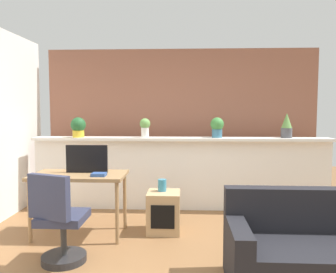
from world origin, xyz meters
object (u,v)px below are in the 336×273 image
at_px(potted_plant_1, 145,127).
at_px(potted_plant_3, 287,126).
at_px(vase_on_shelf, 162,185).
at_px(potted_plant_0, 78,127).
at_px(office_chair, 59,225).
at_px(tv_monitor, 87,159).
at_px(couch, 320,255).
at_px(book_on_desk, 99,174).
at_px(potted_plant_2, 217,127).
at_px(side_cube_shelf, 164,212).
at_px(desk, 79,181).

distance_m(potted_plant_1, potted_plant_3, 2.09).
xyz_separation_m(potted_plant_1, vase_on_shelf, (0.31, -0.89, -0.68)).
bearing_deg(potted_plant_0, potted_plant_3, 0.96).
distance_m(office_chair, vase_on_shelf, 1.36).
distance_m(potted_plant_1, tv_monitor, 1.22).
relative_size(office_chair, couch, 0.58).
bearing_deg(office_chair, potted_plant_0, 101.50).
bearing_deg(book_on_desk, office_chair, -110.34).
xyz_separation_m(tv_monitor, vase_on_shelf, (0.90, 0.12, -0.34)).
bearing_deg(couch, potted_plant_2, 106.67).
height_order(side_cube_shelf, book_on_desk, book_on_desk).
bearing_deg(tv_monitor, potted_plant_3, 21.38).
height_order(potted_plant_0, potted_plant_3, potted_plant_3).
bearing_deg(potted_plant_1, tv_monitor, -120.19).
relative_size(potted_plant_3, tv_monitor, 0.73).
relative_size(potted_plant_3, side_cube_shelf, 0.73).
bearing_deg(potted_plant_1, potted_plant_3, 0.95).
bearing_deg(office_chair, potted_plant_3, 34.88).
bearing_deg(desk, potted_plant_1, 58.78).
height_order(potted_plant_0, side_cube_shelf, potted_plant_0).
relative_size(potted_plant_0, side_cube_shelf, 0.60).
bearing_deg(potted_plant_3, vase_on_shelf, -152.45).
height_order(book_on_desk, couch, couch).
xyz_separation_m(vase_on_shelf, book_on_desk, (-0.71, -0.34, 0.19)).
height_order(desk, vase_on_shelf, desk).
xyz_separation_m(potted_plant_2, office_chair, (-1.70, -1.89, -0.87)).
relative_size(potted_plant_0, potted_plant_3, 0.82).
bearing_deg(book_on_desk, potted_plant_0, 116.73).
distance_m(potted_plant_3, side_cube_shelf, 2.26).
distance_m(desk, couch, 2.66).
bearing_deg(book_on_desk, side_cube_shelf, 21.48).
relative_size(potted_plant_0, tv_monitor, 0.60).
relative_size(potted_plant_1, potted_plant_2, 0.96).
height_order(tv_monitor, office_chair, tv_monitor).
bearing_deg(vase_on_shelf, potted_plant_1, 109.29).
xyz_separation_m(potted_plant_2, tv_monitor, (-1.66, -1.05, -0.34)).
xyz_separation_m(potted_plant_2, desk, (-1.74, -1.13, -0.59)).
height_order(potted_plant_3, book_on_desk, potted_plant_3).
bearing_deg(tv_monitor, potted_plant_2, 32.15).
relative_size(potted_plant_3, office_chair, 0.40).
distance_m(potted_plant_0, couch, 3.63).
bearing_deg(side_cube_shelf, potted_plant_2, 52.75).
height_order(potted_plant_3, desk, potted_plant_3).
distance_m(desk, side_cube_shelf, 1.09).
bearing_deg(side_cube_shelf, potted_plant_0, 145.31).
relative_size(potted_plant_0, desk, 0.27).
bearing_deg(potted_plant_2, office_chair, -131.96).
distance_m(potted_plant_2, vase_on_shelf, 1.38).
relative_size(tv_monitor, side_cube_shelf, 1.01).
relative_size(potted_plant_1, desk, 0.26).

